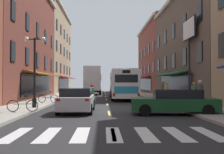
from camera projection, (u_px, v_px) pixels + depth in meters
The scene contains 19 objects.
ground_plane at pixel (108, 108), 19.24m from camera, with size 34.80×80.00×0.10m, color #28282B.
lane_centre_dashes at pixel (108, 108), 19.00m from camera, with size 0.14×73.90×0.01m.
crosswalk_near at pixel (113, 134), 9.25m from camera, with size 7.10×2.80×0.01m.
sidewalk_left at pixel (24, 107), 19.05m from camera, with size 3.00×80.00×0.14m, color #A39E93.
sidewalk_right at pixel (190, 106), 19.44m from camera, with size 3.00×80.00×0.14m, color #A39E93.
billboard_sign at pixel (189, 38), 23.32m from camera, with size 0.40×3.08×7.14m.
transit_bus at pixel (122, 84), 29.97m from camera, with size 2.74×11.91×3.11m.
box_truck at pixel (93, 81), 40.54m from camera, with size 2.52×7.20×4.11m.
sedan_near at pixel (96, 88), 52.13m from camera, with size 1.95×4.44×1.37m.
sedan_mid at pixel (77, 100), 16.04m from camera, with size 2.00×4.25×1.44m.
sedan_far at pixel (175, 102), 14.97m from camera, with size 4.80×2.38×1.39m.
motorcycle_rider at pixel (92, 97), 20.08m from camera, with size 0.62×2.07×1.66m.
bicycle_near at pixel (23, 105), 15.17m from camera, with size 1.71×0.48×0.91m.
bicycle_mid at pixel (48, 98), 22.13m from camera, with size 1.69×0.49×0.91m.
pedestrian_near at pixel (194, 93), 19.32m from camera, with size 0.52×0.46×1.69m.
pedestrian_mid at pixel (163, 90), 26.35m from camera, with size 0.36×0.36×1.80m.
pedestrian_far at pixel (200, 95), 14.94m from camera, with size 0.36×0.36×1.77m.
pedestrian_rear at pixel (166, 91), 23.82m from camera, with size 0.36×0.36×1.75m.
street_lamp_twin at pixel (35, 68), 17.82m from camera, with size 1.42×0.32×4.65m.
Camera 1 is at (-0.35, -19.29, 1.75)m, focal length 43.57 mm.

